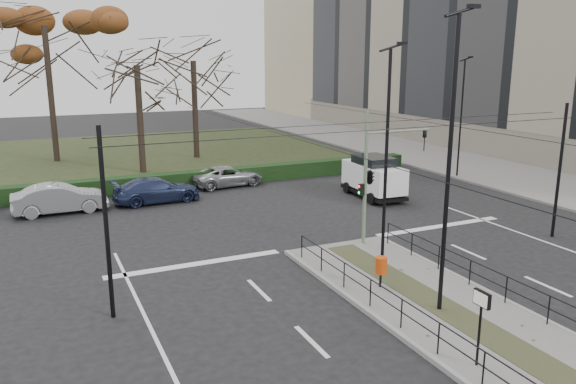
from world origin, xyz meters
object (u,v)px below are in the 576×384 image
object	(u,v)px
litter_bin	(381,266)
streetlamp_median_near	(450,164)
traffic_light	(371,174)
rust_tree	(44,26)
parked_car_second	(60,199)
white_van	(374,176)
streetlamp_sidewalk	(461,116)
streetlamp_median_far	(387,160)
parked_car_fourth	(228,176)
bare_tree_near	(137,73)
bare_tree_center	(193,68)
info_panel	(481,308)
parked_car_third	(157,190)

from	to	relation	value
litter_bin	streetlamp_median_near	bearing A→B (deg)	-72.99
traffic_light	rust_tree	distance (m)	29.98
parked_car_second	white_van	size ratio (longest dim) A/B	1.02
traffic_light	streetlamp_sidewalk	world-z (taller)	streetlamp_sidewalk
streetlamp_median_far	white_van	bearing A→B (deg)	58.34
traffic_light	parked_car_fourth	size ratio (longest dim) A/B	1.13
streetlamp_median_near	bare_tree_near	world-z (taller)	bare_tree_near
streetlamp_median_near	litter_bin	bearing A→B (deg)	107.01
white_van	streetlamp_sidewalk	bearing A→B (deg)	15.22
rust_tree	bare_tree_center	xyz separation A→B (m)	(10.30, -2.90, -3.06)
traffic_light	white_van	world-z (taller)	traffic_light
streetlamp_sidewalk	parked_car_second	xyz separation A→B (m)	(-24.83, 1.74, -3.35)
litter_bin	parked_car_fourth	world-z (taller)	parked_car_fourth
parked_car_second	white_van	world-z (taller)	white_van
streetlamp_median_far	rust_tree	world-z (taller)	rust_tree
info_panel	parked_car_third	xyz separation A→B (m)	(-3.78, 20.88, -1.05)
white_van	parked_car_second	bearing A→B (deg)	166.58
streetlamp_median_near	white_van	bearing A→B (deg)	64.64
streetlamp_sidewalk	parked_car_fourth	distance (m)	15.81
traffic_light	parked_car_third	bearing A→B (deg)	120.86
white_van	rust_tree	distance (m)	26.96
info_panel	bare_tree_near	distance (m)	29.92
streetlamp_median_far	parked_car_third	world-z (taller)	streetlamp_median_far
parked_car_fourth	streetlamp_median_near	bearing A→B (deg)	174.62
traffic_light	parked_car_fourth	xyz separation A→B (m)	(-1.78, 13.50, -2.49)
traffic_light	bare_tree_center	world-z (taller)	bare_tree_center
info_panel	streetlamp_sidewalk	size ratio (longest dim) A/B	0.26
litter_bin	bare_tree_near	world-z (taller)	bare_tree_near
streetlamp_median_near	white_van	xyz separation A→B (m)	(6.51, 13.74, -3.57)
rust_tree	bare_tree_near	xyz separation A→B (m)	(5.21, -7.23, -3.30)
streetlamp_median_near	rust_tree	xyz separation A→B (m)	(-9.47, 33.53, 5.34)
litter_bin	streetlamp_median_far	xyz separation A→B (m)	(0.92, 1.24, 3.44)
info_panel	streetlamp_median_near	world-z (taller)	streetlamp_median_near
parked_car_fourth	bare_tree_center	distance (m)	12.42
traffic_light	bare_tree_near	xyz separation A→B (m)	(-5.89, 19.72, 3.73)
litter_bin	white_van	xyz separation A→B (m)	(7.21, 11.45, 0.34)
info_panel	parked_car_fourth	world-z (taller)	info_panel
streetlamp_sidewalk	bare_tree_near	distance (m)	21.77
rust_tree	bare_tree_center	world-z (taller)	rust_tree
parked_car_third	rust_tree	bearing A→B (deg)	12.49
white_van	bare_tree_center	distance (m)	18.76
streetlamp_sidewalk	bare_tree_center	distance (m)	20.41
bare_tree_near	parked_car_second	bearing A→B (deg)	-124.35
info_panel	streetlamp_sidewalk	distance (m)	24.97
streetlamp_median_far	streetlamp_sidewalk	world-z (taller)	streetlamp_median_far
litter_bin	streetlamp_sidewalk	size ratio (longest dim) A/B	0.14
streetlamp_sidewalk	parked_car_third	world-z (taller)	streetlamp_sidewalk
litter_bin	rust_tree	bearing A→B (deg)	105.69
streetlamp_median_near	streetlamp_sidewalk	world-z (taller)	streetlamp_median_near
streetlamp_median_far	parked_car_third	xyz separation A→B (m)	(-5.32, 14.31, -3.65)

